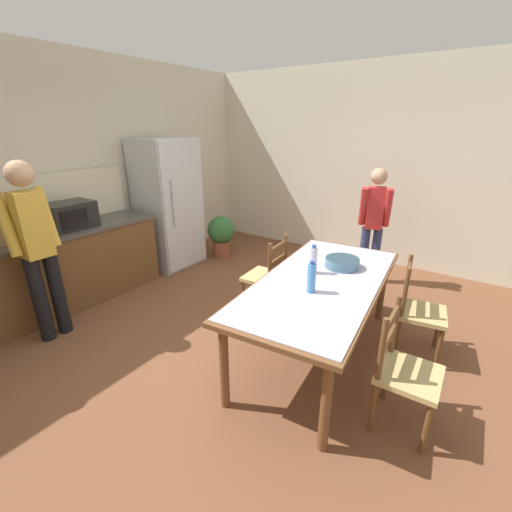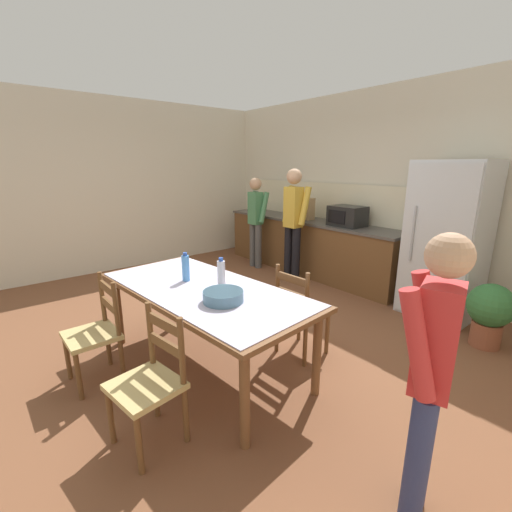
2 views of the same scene
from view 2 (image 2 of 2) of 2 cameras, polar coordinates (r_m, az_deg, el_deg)
ground_plane at (r=4.04m, az=-3.31°, el=-11.77°), size 8.32×8.32×0.00m
wall_back at (r=5.60m, az=19.48°, el=10.42°), size 6.52×0.12×2.90m
wall_left at (r=6.55m, az=-20.81°, el=10.86°), size 0.12×5.20×2.90m
kitchen_counter at (r=5.98m, az=8.58°, el=1.74°), size 3.49×0.66×0.92m
counter_splashback at (r=6.08m, az=10.88°, el=9.09°), size 3.45×0.03×0.60m
refrigerator at (r=4.67m, az=29.15°, el=2.22°), size 0.79×0.73×1.87m
microwave at (r=5.36m, az=14.96°, el=6.45°), size 0.50×0.39×0.30m
paper_bag at (r=5.86m, az=8.41°, el=7.80°), size 0.24×0.16×0.36m
dining_table at (r=3.08m, az=-8.74°, el=-6.50°), size 2.20×1.17×0.77m
bottle_near_centre at (r=3.22m, az=-11.64°, el=-1.93°), size 0.07×0.07×0.27m
bottle_off_centre at (r=3.00m, az=-5.81°, el=-2.96°), size 0.07×0.07×0.27m
serving_bowl at (r=2.72m, az=-5.49°, el=-6.57°), size 0.32×0.32×0.09m
chair_side_near_left at (r=3.26m, az=-25.12°, el=-11.52°), size 0.43×0.41×0.91m
chair_side_near_right at (r=2.48m, az=-17.18°, el=-19.43°), size 0.48×0.46×0.91m
chair_side_far_right at (r=3.36m, az=7.36°, el=-9.26°), size 0.44×0.43×0.91m
person_at_sink at (r=6.10m, az=-0.02°, el=6.35°), size 0.40×0.28×1.60m
person_at_counter at (r=5.37m, az=6.26°, el=6.06°), size 0.44×0.30×1.76m
person_by_table at (r=1.92m, az=27.00°, el=-16.63°), size 0.33×0.43×1.54m
potted_plant at (r=4.23m, az=34.42°, el=-7.56°), size 0.44×0.44×0.67m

